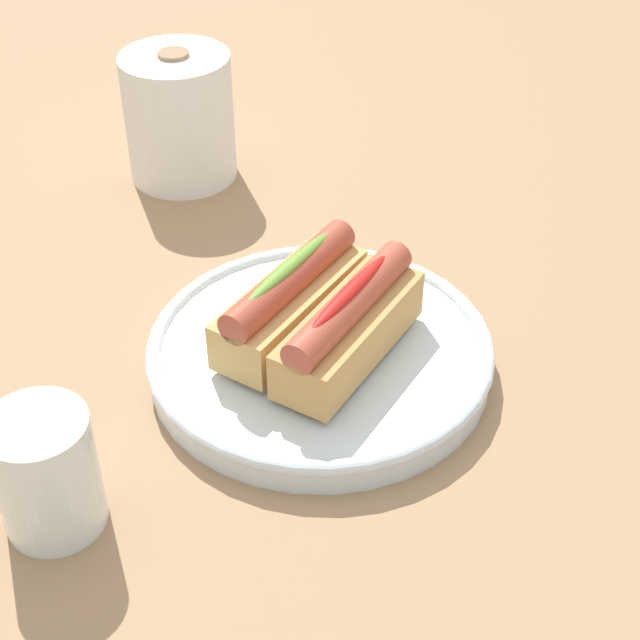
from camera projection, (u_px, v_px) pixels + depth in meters
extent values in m
plane|color=#9E7A56|center=(324.00, 383.00, 0.76)|extent=(2.40, 2.40, 0.00)
cylinder|color=silver|center=(320.00, 356.00, 0.77)|extent=(0.27, 0.27, 0.02)
torus|color=silver|center=(320.00, 346.00, 0.76)|extent=(0.27, 0.27, 0.01)
cube|color=tan|center=(349.00, 333.00, 0.73)|extent=(0.16, 0.10, 0.04)
cylinder|color=#B24C38|center=(350.00, 304.00, 0.71)|extent=(0.15, 0.08, 0.03)
ellipsoid|color=red|center=(350.00, 292.00, 0.71)|extent=(0.11, 0.05, 0.01)
cube|color=tan|center=(292.00, 307.00, 0.76)|extent=(0.16, 0.10, 0.04)
cylinder|color=#A84733|center=(291.00, 278.00, 0.74)|extent=(0.15, 0.08, 0.03)
ellipsoid|color=olive|center=(291.00, 266.00, 0.73)|extent=(0.11, 0.05, 0.01)
cylinder|color=white|center=(43.00, 469.00, 0.63)|extent=(0.07, 0.07, 0.09)
cylinder|color=silver|center=(48.00, 486.00, 0.64)|extent=(0.06, 0.06, 0.05)
cylinder|color=white|center=(179.00, 117.00, 0.98)|extent=(0.11, 0.11, 0.13)
cylinder|color=#997A5B|center=(173.00, 54.00, 0.93)|extent=(0.03, 0.03, 0.00)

